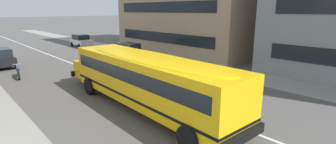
# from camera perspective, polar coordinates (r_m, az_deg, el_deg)

# --- Properties ---
(ground_plane) EXTENTS (400.00, 400.00, 0.00)m
(ground_plane) POSITION_cam_1_polar(r_m,az_deg,el_deg) (14.12, -0.59, -6.15)
(ground_plane) COLOR #54514F
(sidewalk_far) EXTENTS (120.00, 3.00, 0.01)m
(sidewalk_far) POSITION_cam_1_polar(r_m,az_deg,el_deg) (19.96, 16.41, -0.72)
(sidewalk_far) COLOR gray
(sidewalk_far) RESTS_ON ground_plane
(lane_centreline) EXTENTS (110.00, 0.16, 0.01)m
(lane_centreline) POSITION_cam_1_polar(r_m,az_deg,el_deg) (14.12, -0.59, -6.14)
(lane_centreline) COLOR silver
(lane_centreline) RESTS_ON ground_plane
(school_bus) EXTENTS (12.64, 3.20, 2.81)m
(school_bus) POSITION_cam_1_polar(r_m,az_deg,el_deg) (12.49, -5.44, -0.87)
(school_bus) COLOR yellow
(school_bus) RESTS_ON ground_plane
(parked_car_white_mid_block) EXTENTS (3.95, 1.97, 1.64)m
(parked_car_white_mid_block) POSITION_cam_1_polar(r_m,az_deg,el_deg) (36.11, -19.04, 6.75)
(parked_car_white_mid_block) COLOR silver
(parked_car_white_mid_block) RESTS_ON ground_plane
(parked_car_black_beside_sign) EXTENTS (3.95, 1.98, 1.64)m
(parked_car_black_beside_sign) POSITION_cam_1_polar(r_m,az_deg,el_deg) (26.01, -33.81, 2.68)
(parked_car_black_beside_sign) COLOR black
(parked_car_black_beside_sign) RESTS_ON ground_plane
(parked_car_grey_far_corner) EXTENTS (3.92, 1.91, 1.64)m
(parked_car_grey_far_corner) POSITION_cam_1_polar(r_m,az_deg,el_deg) (25.48, -8.86, 4.68)
(parked_car_grey_far_corner) COLOR gray
(parked_car_grey_far_corner) RESTS_ON ground_plane
(motorcycle_near_kerb) EXTENTS (1.99, 0.60, 0.94)m
(motorcycle_near_kerb) POSITION_cam_1_polar(r_m,az_deg,el_deg) (21.35, -30.80, -0.02)
(motorcycle_near_kerb) COLOR black
(motorcycle_near_kerb) RESTS_ON ground_plane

